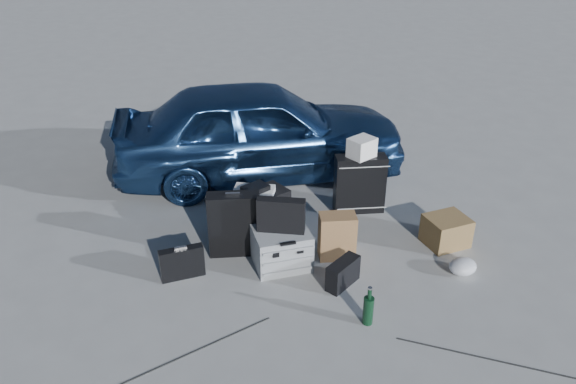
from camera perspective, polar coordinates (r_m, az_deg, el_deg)
The scene contains 16 objects.
ground at distance 5.07m, azimuth 4.73°, elevation -9.66°, with size 60.00×60.00×0.00m, color #9D9E99.
car at distance 6.77m, azimuth -2.82°, elevation 6.31°, with size 1.39×3.45×1.17m, color #284E84.
pelican_case at distance 5.23m, azimuth -0.66°, elevation -5.73°, with size 0.50×0.41×0.37m, color #999C9E.
laptop_bag at distance 5.06m, azimuth -0.71°, elevation -2.38°, with size 0.43×0.11×0.33m, color black.
briefcase at distance 5.18m, azimuth -10.71°, elevation -7.10°, with size 0.40×0.09×0.31m, color black.
suitcase_left at distance 5.36m, azimuth -5.49°, elevation -3.27°, with size 0.49×0.18×0.64m, color black.
suitcase_right at distance 6.10m, azimuth 7.29°, elevation 0.82°, with size 0.54×0.19×0.65m, color black.
white_carton at distance 5.91m, azimuth 7.50°, elevation 4.50°, with size 0.26×0.21×0.21m, color white.
duffel_bag at distance 5.82m, azimuth -3.47°, elevation -1.96°, with size 0.74×0.32×0.37m, color black.
flat_box_white at distance 5.70m, azimuth -3.55°, elevation -0.12°, with size 0.41×0.31×0.07m, color white.
flat_box_black at distance 5.66m, azimuth -3.34°, elevation 0.37°, with size 0.25×0.18×0.05m, color black.
kraft_bag at distance 5.35m, azimuth 5.01°, elevation -4.49°, with size 0.34×0.20×0.45m, color #925F3F.
cardboard_box at distance 5.77m, azimuth 15.77°, elevation -3.81°, with size 0.39×0.34×0.30m, color olive.
plastic_bag at distance 5.43m, azimuth 17.33°, elevation -7.23°, with size 0.27×0.23×0.15m, color silver.
messenger_bag at distance 5.04m, azimuth 5.60°, elevation -8.22°, with size 0.35×0.13×0.25m, color black.
green_bottle at distance 4.63m, azimuth 8.19°, elevation -11.40°, with size 0.09×0.09×0.34m, color black.
Camera 1 is at (-1.51, -3.72, 3.10)m, focal length 35.00 mm.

